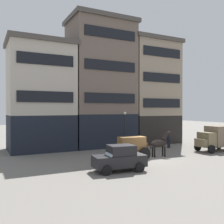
{
  "coord_description": "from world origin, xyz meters",
  "views": [
    {
      "loc": [
        -12.75,
        -18.66,
        4.33
      ],
      "look_at": [
        -2.32,
        1.88,
        4.12
      ],
      "focal_mm": 41.03,
      "sensor_mm": 36.0,
      "label": 1
    }
  ],
  "objects_px": {
    "sedan_dark": "(120,158)",
    "pedestrian_officer": "(169,139)",
    "cargo_wagon": "(132,146)",
    "delivery_truck_near": "(216,137)",
    "draft_horse": "(160,143)",
    "streetlamp_curbside": "(125,125)"
  },
  "relations": [
    {
      "from": "draft_horse",
      "to": "streetlamp_curbside",
      "type": "xyz_separation_m",
      "value": [
        -0.6,
        5.38,
        1.4
      ]
    },
    {
      "from": "cargo_wagon",
      "to": "draft_horse",
      "type": "xyz_separation_m",
      "value": [
        2.95,
        -0.0,
        0.12
      ]
    },
    {
      "from": "cargo_wagon",
      "to": "sedan_dark",
      "type": "xyz_separation_m",
      "value": [
        -2.96,
        -3.15,
        -0.23
      ]
    },
    {
      "from": "delivery_truck_near",
      "to": "sedan_dark",
      "type": "bearing_deg",
      "value": -166.85
    },
    {
      "from": "draft_horse",
      "to": "pedestrian_officer",
      "type": "bearing_deg",
      "value": 42.63
    },
    {
      "from": "cargo_wagon",
      "to": "sedan_dark",
      "type": "height_order",
      "value": "cargo_wagon"
    },
    {
      "from": "draft_horse",
      "to": "streetlamp_curbside",
      "type": "bearing_deg",
      "value": 96.39
    },
    {
      "from": "pedestrian_officer",
      "to": "streetlamp_curbside",
      "type": "relative_size",
      "value": 0.44
    },
    {
      "from": "draft_horse",
      "to": "sedan_dark",
      "type": "xyz_separation_m",
      "value": [
        -5.91,
        -3.15,
        -0.36
      ]
    },
    {
      "from": "cargo_wagon",
      "to": "sedan_dark",
      "type": "bearing_deg",
      "value": -133.22
    },
    {
      "from": "sedan_dark",
      "to": "cargo_wagon",
      "type": "bearing_deg",
      "value": 46.78
    },
    {
      "from": "draft_horse",
      "to": "delivery_truck_near",
      "type": "bearing_deg",
      "value": -0.41
    },
    {
      "from": "sedan_dark",
      "to": "pedestrian_officer",
      "type": "height_order",
      "value": "sedan_dark"
    },
    {
      "from": "cargo_wagon",
      "to": "delivery_truck_near",
      "type": "distance_m",
      "value": 10.3
    },
    {
      "from": "cargo_wagon",
      "to": "streetlamp_curbside",
      "type": "relative_size",
      "value": 0.73
    },
    {
      "from": "cargo_wagon",
      "to": "delivery_truck_near",
      "type": "height_order",
      "value": "delivery_truck_near"
    },
    {
      "from": "cargo_wagon",
      "to": "draft_horse",
      "type": "distance_m",
      "value": 2.95
    },
    {
      "from": "draft_horse",
      "to": "delivery_truck_near",
      "type": "distance_m",
      "value": 7.35
    },
    {
      "from": "cargo_wagon",
      "to": "pedestrian_officer",
      "type": "xyz_separation_m",
      "value": [
        7.29,
        3.99,
        -0.17
      ]
    },
    {
      "from": "cargo_wagon",
      "to": "streetlamp_curbside",
      "type": "distance_m",
      "value": 6.06
    },
    {
      "from": "cargo_wagon",
      "to": "sedan_dark",
      "type": "distance_m",
      "value": 4.33
    },
    {
      "from": "sedan_dark",
      "to": "streetlamp_curbside",
      "type": "bearing_deg",
      "value": 58.08
    }
  ]
}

